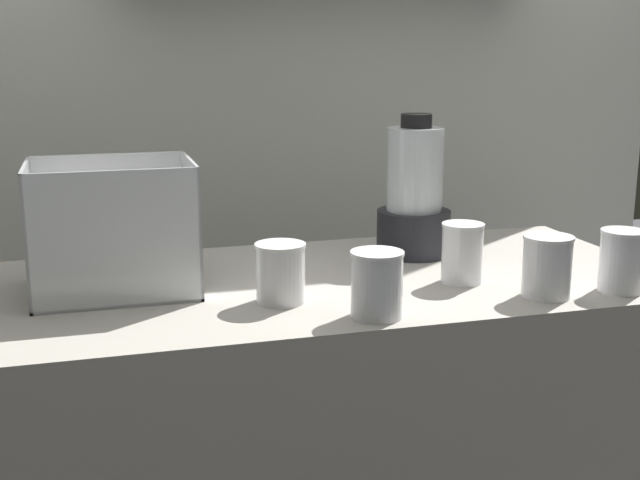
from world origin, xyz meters
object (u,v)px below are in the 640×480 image
(carrot_display_bin, at_px, (115,251))
(juice_cup_pomegranate_left, at_px, (377,287))
(juice_cup_orange_far_right, at_px, (622,265))
(juice_cup_beet_right, at_px, (547,271))
(blender_pitcher, at_px, (414,199))
(juice_cup_pomegranate_far_left, at_px, (281,277))
(juice_cup_orange_middle, at_px, (462,257))

(carrot_display_bin, height_order, juice_cup_pomegranate_left, carrot_display_bin)
(juice_cup_orange_far_right, bearing_deg, juice_cup_beet_right, 177.14)
(carrot_display_bin, relative_size, blender_pitcher, 0.97)
(blender_pitcher, xyz_separation_m, juice_cup_pomegranate_far_left, (-0.37, -0.26, -0.08))
(blender_pitcher, height_order, juice_cup_beet_right, blender_pitcher)
(carrot_display_bin, distance_m, juice_cup_pomegranate_left, 0.51)
(juice_cup_pomegranate_left, height_order, juice_cup_orange_middle, juice_cup_orange_middle)
(blender_pitcher, relative_size, juice_cup_beet_right, 2.70)
(carrot_display_bin, bearing_deg, juice_cup_pomegranate_far_left, -29.07)
(juice_cup_pomegranate_left, bearing_deg, juice_cup_beet_right, 4.07)
(blender_pitcher, bearing_deg, juice_cup_orange_middle, -88.73)
(juice_cup_pomegranate_far_left, distance_m, juice_cup_beet_right, 0.49)
(carrot_display_bin, bearing_deg, blender_pitcher, 9.25)
(juice_cup_pomegranate_left, bearing_deg, carrot_display_bin, 145.76)
(juice_cup_pomegranate_left, bearing_deg, blender_pitcher, 59.76)
(carrot_display_bin, xyz_separation_m, juice_cup_pomegranate_far_left, (0.28, -0.16, -0.03))
(juice_cup_pomegranate_far_left, bearing_deg, blender_pitcher, 35.71)
(juice_cup_pomegranate_far_left, xyz_separation_m, juice_cup_orange_far_right, (0.63, -0.11, 0.00))
(blender_pitcher, bearing_deg, juice_cup_orange_far_right, -54.55)
(juice_cup_beet_right, distance_m, juice_cup_orange_far_right, 0.15)
(blender_pitcher, bearing_deg, juice_cup_pomegranate_far_left, -144.29)
(juice_cup_pomegranate_left, relative_size, juice_cup_orange_far_right, 0.98)
(juice_cup_pomegranate_far_left, height_order, juice_cup_orange_far_right, juice_cup_orange_far_right)
(juice_cup_pomegranate_far_left, xyz_separation_m, juice_cup_orange_middle, (0.37, 0.03, 0.00))
(juice_cup_beet_right, xyz_separation_m, juice_cup_orange_far_right, (0.15, -0.01, 0.00))
(juice_cup_pomegranate_left, relative_size, juice_cup_orange_middle, 0.98)
(blender_pitcher, bearing_deg, carrot_display_bin, -170.75)
(juice_cup_orange_middle, bearing_deg, juice_cup_orange_far_right, -27.99)
(juice_cup_beet_right, bearing_deg, juice_cup_orange_middle, 129.29)
(blender_pitcher, height_order, juice_cup_orange_far_right, blender_pitcher)
(juice_cup_beet_right, bearing_deg, carrot_display_bin, 161.02)
(carrot_display_bin, bearing_deg, juice_cup_orange_far_right, -16.40)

